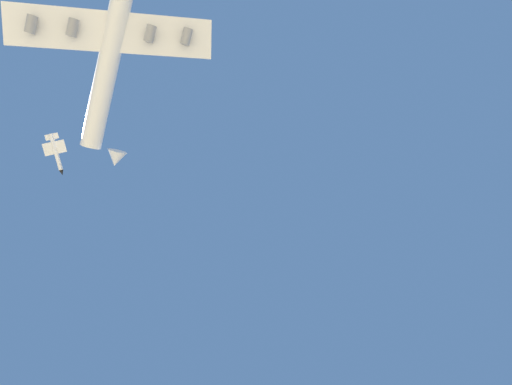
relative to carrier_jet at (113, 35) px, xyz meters
name	(u,v)px	position (x,y,z in m)	size (l,w,h in m)	color
carrier_jet	(113,35)	(0.00, 0.00, 0.00)	(68.28, 55.55, 22.89)	white
chase_jet_lead	(56,152)	(45.70, 1.06, 14.14)	(12.59, 13.07, 4.00)	silver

